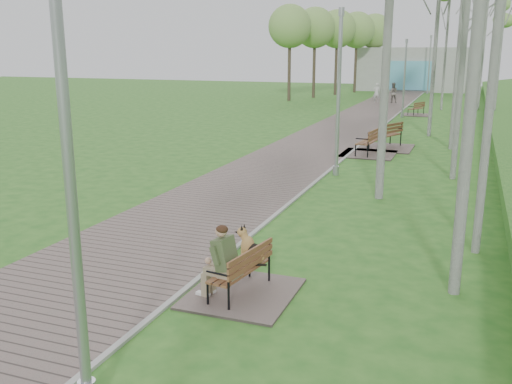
{
  "coord_description": "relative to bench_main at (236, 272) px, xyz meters",
  "views": [
    {
      "loc": [
        4.12,
        -6.12,
        3.84
      ],
      "look_at": [
        0.14,
        4.48,
        1.0
      ],
      "focal_mm": 40.0,
      "sensor_mm": 36.0,
      "label": 1
    }
  ],
  "objects": [
    {
      "name": "pedestrian_far",
      "position": [
        -2.14,
        34.99,
        0.35
      ],
      "size": [
        0.86,
        0.76,
        1.49
      ],
      "primitive_type": "imported",
      "rotation": [
        0.0,
        0.0,
        3.46
      ],
      "color": "slate",
      "rests_on": "ground"
    },
    {
      "name": "lamp_post_third",
      "position": [
        -0.41,
        26.1,
        1.66
      ],
      "size": [
        0.17,
        0.17,
        4.41
      ],
      "color": "#9B9DA3",
      "rests_on": "ground"
    },
    {
      "name": "bench_main",
      "position": [
        0.0,
        0.0,
        0.0
      ],
      "size": [
        1.63,
        1.81,
        1.42
      ],
      "color": "#6E5F59",
      "rests_on": "ground"
    },
    {
      "name": "lamp_post_near",
      "position": [
        -0.42,
        -3.28,
        2.01
      ],
      "size": [
        0.2,
        0.2,
        5.14
      ],
      "color": "#9B9DA3",
      "rests_on": "ground"
    },
    {
      "name": "bench_far",
      "position": [
        0.23,
        27.53,
        -0.22
      ],
      "size": [
        1.58,
        1.75,
        0.97
      ],
      "color": "#6E5F59",
      "rests_on": "ground"
    },
    {
      "name": "lamp_post_far",
      "position": [
        -0.43,
        45.07,
        1.95
      ],
      "size": [
        0.19,
        0.19,
        5.02
      ],
      "color": "#9B9DA3",
      "rests_on": "ground"
    },
    {
      "name": "bench_third",
      "position": [
        0.2,
        15.03,
        -0.16
      ],
      "size": [
        2.05,
        2.27,
        1.26
      ],
      "color": "#6E5F59",
      "rests_on": "ground"
    },
    {
      "name": "building_north",
      "position": [
        -2.34,
        49.26,
        1.6
      ],
      "size": [
        10.0,
        5.2,
        4.0
      ],
      "color": "#9E9E99",
      "rests_on": "ground"
    },
    {
      "name": "walkway",
      "position": [
        -2.59,
        19.78,
        -0.37
      ],
      "size": [
        3.5,
        67.0,
        0.04
      ],
      "primitive_type": "cube",
      "color": "#6E5F59",
      "rests_on": "ground"
    },
    {
      "name": "bench_second",
      "position": [
        -0.21,
        13.37,
        -0.17
      ],
      "size": [
        1.95,
        2.17,
        1.2
      ],
      "color": "#6E5F59",
      "rests_on": "ground"
    },
    {
      "name": "kerb",
      "position": [
        -0.84,
        19.78,
        -0.37
      ],
      "size": [
        0.1,
        67.0,
        0.05
      ],
      "primitive_type": "cube",
      "color": "#999993",
      "rests_on": "ground"
    },
    {
      "name": "pedestrian_near",
      "position": [
        -3.3,
        34.9,
        0.33
      ],
      "size": [
        0.6,
        0.47,
        1.45
      ],
      "primitive_type": "imported",
      "rotation": [
        0.0,
        0.0,
        3.39
      ],
      "color": "beige",
      "rests_on": "ground"
    },
    {
      "name": "ground",
      "position": [
        -0.84,
        -1.72,
        -0.39
      ],
      "size": [
        120.0,
        120.0,
        0.0
      ],
      "primitive_type": "plane",
      "color": "#27611F",
      "rests_on": "ground"
    },
    {
      "name": "lamp_post_second",
      "position": [
        -0.51,
        9.41,
        1.96
      ],
      "size": [
        0.19,
        0.19,
        5.03
      ],
      "color": "#9B9DA3",
      "rests_on": "ground"
    },
    {
      "name": "birch_far_c",
      "position": [
        3.72,
        32.35,
        5.77
      ],
      "size": [
        2.28,
        2.28,
        7.86
      ],
      "color": "silver",
      "rests_on": "ground"
    }
  ]
}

